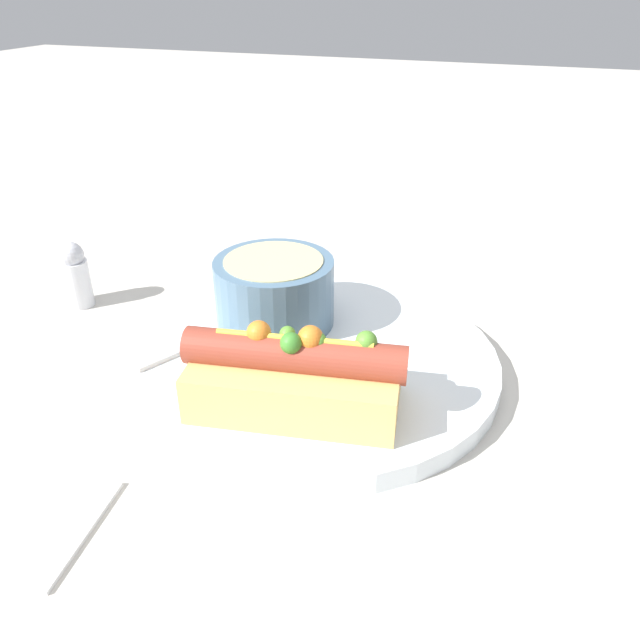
# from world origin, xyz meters

# --- Properties ---
(ground_plane) EXTENTS (4.00, 4.00, 0.00)m
(ground_plane) POSITION_xyz_m (0.00, 0.00, 0.00)
(ground_plane) COLOR #BCB7AD
(dinner_plate) EXTENTS (0.28, 0.28, 0.02)m
(dinner_plate) POSITION_xyz_m (0.00, 0.00, 0.01)
(dinner_plate) COLOR white
(dinner_plate) RESTS_ON ground_plane
(hot_dog) EXTENTS (0.15, 0.09, 0.06)m
(hot_dog) POSITION_xyz_m (0.01, -0.07, 0.04)
(hot_dog) COLOR #DBAD60
(hot_dog) RESTS_ON dinner_plate
(soup_bowl) EXTENTS (0.10, 0.10, 0.06)m
(soup_bowl) POSITION_xyz_m (-0.05, 0.04, 0.05)
(soup_bowl) COLOR slate
(soup_bowl) RESTS_ON dinner_plate
(spoon) EXTENTS (0.09, 0.15, 0.01)m
(spoon) POSITION_xyz_m (-0.07, 0.03, 0.02)
(spoon) COLOR #B7B7BC
(spoon) RESTS_ON dinner_plate
(salt_shaker) EXTENTS (0.03, 0.03, 0.06)m
(salt_shaker) POSITION_xyz_m (-0.26, 0.03, 0.03)
(salt_shaker) COLOR silver
(salt_shaker) RESTS_ON ground_plane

